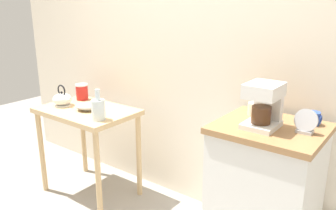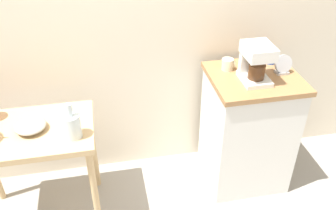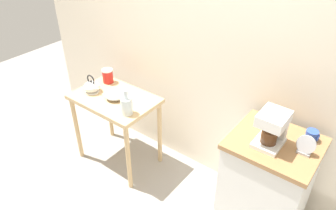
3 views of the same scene
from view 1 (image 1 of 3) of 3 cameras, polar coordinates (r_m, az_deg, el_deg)
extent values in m
cube|color=beige|center=(2.64, 6.38, 11.73)|extent=(4.40, 0.10, 2.80)
cube|color=tan|center=(2.93, -13.33, -1.01)|extent=(0.81, 0.54, 0.04)
cylinder|color=tan|center=(3.22, -20.19, -7.35)|extent=(0.04, 0.04, 0.73)
cylinder|color=tan|center=(2.69, -11.50, -11.54)|extent=(0.04, 0.04, 0.73)
cylinder|color=tan|center=(3.46, -13.87, -5.09)|extent=(0.04, 0.04, 0.73)
cylinder|color=tan|center=(2.97, -4.86, -8.38)|extent=(0.04, 0.04, 0.73)
cube|color=white|center=(2.30, 15.62, -14.68)|extent=(0.58, 0.52, 0.90)
cube|color=#9E7044|center=(2.10, 16.61, -3.75)|extent=(0.61, 0.55, 0.04)
cylinder|color=#9E998C|center=(2.90, -13.12, -0.69)|extent=(0.09, 0.09, 0.01)
ellipsoid|color=#9E998C|center=(2.89, -13.16, -0.12)|extent=(0.19, 0.19, 0.05)
cylinder|color=white|center=(3.07, -17.04, -0.01)|extent=(0.14, 0.14, 0.01)
ellipsoid|color=white|center=(3.06, -17.13, 0.94)|extent=(0.16, 0.16, 0.10)
cone|color=white|center=(3.00, -16.28, 0.80)|extent=(0.08, 0.04, 0.06)
sphere|color=black|center=(3.04, -17.22, 1.99)|extent=(0.02, 0.02, 0.02)
torus|color=black|center=(3.04, -17.25, 2.32)|extent=(0.10, 0.01, 0.10)
cylinder|color=silver|center=(2.62, -11.46, -0.80)|extent=(0.10, 0.10, 0.15)
cylinder|color=silver|center=(2.59, -11.61, 1.68)|extent=(0.04, 0.04, 0.08)
cylinder|color=red|center=(3.20, -14.06, 2.00)|extent=(0.11, 0.11, 0.13)
cylinder|color=white|center=(3.19, -14.15, 3.25)|extent=(0.11, 0.11, 0.01)
cube|color=white|center=(2.05, 15.19, -3.20)|extent=(0.18, 0.22, 0.03)
cube|color=white|center=(2.09, 16.32, 0.42)|extent=(0.16, 0.05, 0.26)
cube|color=white|center=(1.99, 15.63, 2.36)|extent=(0.18, 0.22, 0.08)
cylinder|color=#4C2D19|center=(2.02, 15.22, -1.54)|extent=(0.11, 0.11, 0.10)
cylinder|color=beige|center=(2.25, 14.09, -0.64)|extent=(0.08, 0.08, 0.08)
torus|color=beige|center=(2.24, 15.08, -0.83)|extent=(0.01, 0.06, 0.06)
cylinder|color=#2D4CAD|center=(2.19, 22.81, -2.02)|extent=(0.08, 0.08, 0.08)
torus|color=#2D4CAD|center=(2.18, 23.93, -2.23)|extent=(0.01, 0.05, 0.05)
cube|color=#B2B5BA|center=(2.04, 21.70, -4.09)|extent=(0.09, 0.06, 0.02)
cylinder|color=#B2B5BA|center=(2.02, 21.90, -2.35)|extent=(0.13, 0.05, 0.12)
cylinder|color=black|center=(2.02, 21.88, -2.37)|extent=(0.11, 0.04, 0.10)
camera|label=2|loc=(1.76, -64.00, 25.78)|focal=38.95mm
camera|label=3|loc=(0.79, -116.82, 77.97)|focal=34.23mm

